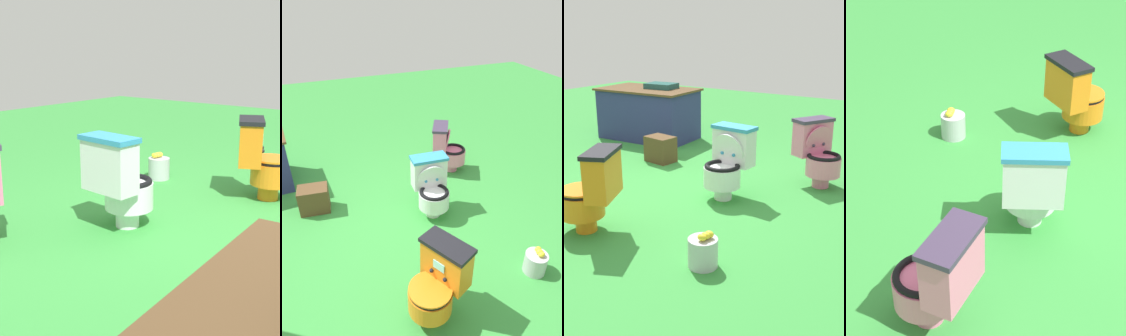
# 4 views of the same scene
# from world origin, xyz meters

# --- Properties ---
(ground) EXTENTS (14.00, 14.00, 0.00)m
(ground) POSITION_xyz_m (0.00, 0.00, 0.00)
(ground) COLOR green
(toilet_orange) EXTENTS (0.62, 0.58, 0.73)m
(toilet_orange) POSITION_xyz_m (0.28, -1.09, 0.37)
(toilet_orange) COLOR orange
(toilet_orange) RESTS_ON ground
(toilet_white) EXTENTS (0.45, 0.52, 0.73)m
(toilet_white) POSITION_xyz_m (0.80, 0.23, 0.37)
(toilet_white) COLOR white
(toilet_white) RESTS_ON ground
(small_crate) EXTENTS (0.39, 0.30, 0.33)m
(small_crate) POSITION_xyz_m (-0.55, 0.80, 0.17)
(small_crate) COLOR brown
(small_crate) RESTS_ON ground
(lemon_bucket) EXTENTS (0.22, 0.22, 0.28)m
(lemon_bucket) POSITION_xyz_m (1.37, -1.05, 0.12)
(lemon_bucket) COLOR #B7B7BF
(lemon_bucket) RESTS_ON ground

